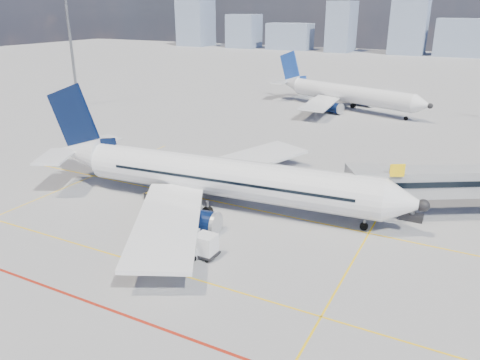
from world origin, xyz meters
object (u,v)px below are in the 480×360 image
object	(u,v)px
cargo_dolly	(197,243)
main_aircraft	(211,176)
second_aircraft	(345,93)
baggage_tug	(184,248)
ramp_worker	(209,242)
belt_loader	(166,195)

from	to	relation	value
cargo_dolly	main_aircraft	bearing A→B (deg)	115.00
second_aircraft	main_aircraft	bearing A→B (deg)	-68.99
main_aircraft	baggage_tug	xyz separation A→B (m)	(3.52, -10.53, -2.46)
baggage_tug	ramp_worker	distance (m)	2.32
main_aircraft	cargo_dolly	xyz separation A→B (m)	(4.29, -9.75, -2.09)
belt_loader	baggage_tug	bearing A→B (deg)	-58.20
baggage_tug	belt_loader	size ratio (longest dim) A/B	0.41
main_aircraft	belt_loader	world-z (taller)	main_aircraft
cargo_dolly	ramp_worker	world-z (taller)	cargo_dolly
second_aircraft	cargo_dolly	xyz separation A→B (m)	(5.49, -64.64, -2.10)
second_aircraft	baggage_tug	bearing A→B (deg)	-66.11
baggage_tug	cargo_dolly	bearing A→B (deg)	28.06
cargo_dolly	belt_loader	bearing A→B (deg)	138.78
cargo_dolly	belt_loader	size ratio (longest dim) A/B	0.60
cargo_dolly	belt_loader	xyz separation A→B (m)	(-9.27, 8.48, -0.47)
baggage_tug	cargo_dolly	world-z (taller)	cargo_dolly
main_aircraft	ramp_worker	world-z (taller)	main_aircraft
baggage_tug	belt_loader	xyz separation A→B (m)	(-8.50, 9.26, -0.11)
ramp_worker	belt_loader	bearing A→B (deg)	55.72
cargo_dolly	baggage_tug	bearing A→B (deg)	-133.33
baggage_tug	belt_loader	distance (m)	12.57
main_aircraft	cargo_dolly	bearing A→B (deg)	-71.31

